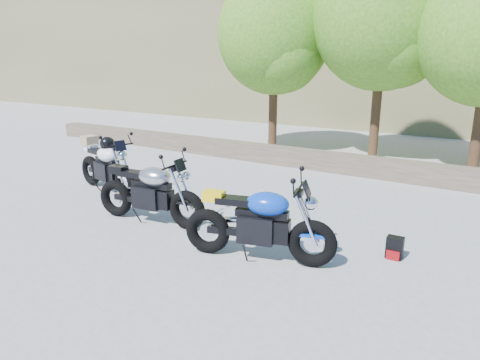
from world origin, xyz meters
name	(u,v)px	position (x,y,z in m)	size (l,w,h in m)	color
ground	(200,232)	(0.00, 0.00, 0.00)	(90.00, 90.00, 0.00)	gray
stone_wall	(322,161)	(0.00, 5.50, 0.25)	(22.00, 0.55, 0.50)	#4F4534
tree_decid_left	(276,38)	(-2.39, 7.14, 3.63)	(3.67, 3.67, 5.62)	#382314
tree_decid_mid	(387,20)	(0.91, 7.54, 4.04)	(4.08, 4.08, 6.24)	#382314
silver_bike	(150,193)	(-1.05, -0.10, 0.57)	(2.33, 0.74, 1.17)	black
white_bike	(106,165)	(-3.30, 0.80, 0.64)	(2.32, 0.84, 1.30)	black
blue_bike	(259,224)	(1.42, -0.36, 0.57)	(2.29, 0.92, 1.17)	black
backpack	(395,248)	(3.12, 0.80, 0.16)	(0.26, 0.22, 0.33)	black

